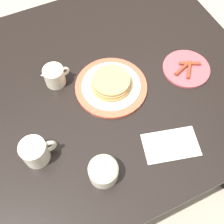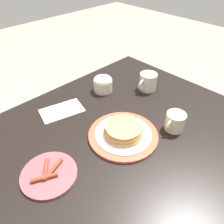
# 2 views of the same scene
# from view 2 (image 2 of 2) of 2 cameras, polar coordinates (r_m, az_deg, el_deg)

# --- Properties ---
(dining_table) EXTENTS (1.16, 1.06, 0.73)m
(dining_table) POSITION_cam_2_polar(r_m,az_deg,el_deg) (0.95, 4.07, -12.47)
(dining_table) COLOR black
(dining_table) RESTS_ON ground_plane
(pancake_plate) EXTENTS (0.28, 0.28, 0.06)m
(pancake_plate) POSITION_cam_2_polar(r_m,az_deg,el_deg) (0.87, 2.96, -5.42)
(pancake_plate) COLOR #DB5138
(pancake_plate) RESTS_ON dining_table
(side_plate_bacon) EXTENTS (0.19, 0.19, 0.02)m
(side_plate_bacon) POSITION_cam_2_polar(r_m,az_deg,el_deg) (0.79, -16.15, -15.28)
(side_plate_bacon) COLOR #B2474C
(side_plate_bacon) RESTS_ON dining_table
(coffee_mug) EXTENTS (0.12, 0.09, 0.09)m
(coffee_mug) POSITION_cam_2_polar(r_m,az_deg,el_deg) (1.15, 9.29, 7.85)
(coffee_mug) COLOR beige
(coffee_mug) RESTS_ON dining_table
(creamer_pitcher) EXTENTS (0.12, 0.08, 0.09)m
(creamer_pitcher) POSITION_cam_2_polar(r_m,az_deg,el_deg) (0.93, 16.20, -2.27)
(creamer_pitcher) COLOR beige
(creamer_pitcher) RESTS_ON dining_table
(sugar_bowl) EXTENTS (0.10, 0.10, 0.09)m
(sugar_bowl) POSITION_cam_2_polar(r_m,az_deg,el_deg) (1.12, -2.40, 7.50)
(sugar_bowl) COLOR beige
(sugar_bowl) RESTS_ON dining_table
(napkin) EXTENTS (0.21, 0.16, 0.01)m
(napkin) POSITION_cam_2_polar(r_m,az_deg,el_deg) (1.03, -12.94, 0.32)
(napkin) COLOR white
(napkin) RESTS_ON dining_table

